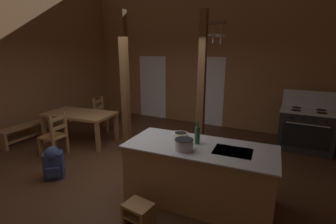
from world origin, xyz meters
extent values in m
cube|color=#422819|center=(0.00, 0.00, -0.05)|extent=(8.15, 7.91, 0.10)
cube|color=#93663F|center=(0.00, 3.62, 2.33)|extent=(8.15, 0.14, 4.67)
cube|color=white|center=(-1.65, 3.55, 1.02)|extent=(1.00, 0.01, 2.05)
cube|color=white|center=(0.37, 3.55, 1.02)|extent=(0.84, 0.01, 2.05)
cube|color=#9E7044|center=(1.47, -0.26, 0.43)|extent=(2.16, 1.05, 0.86)
cube|color=#B7BABF|center=(1.47, -0.26, 0.87)|extent=(2.22, 1.11, 0.02)
cube|color=black|center=(1.94, -0.22, 0.88)|extent=(0.55, 0.44, 0.00)
cube|color=black|center=(1.44, 0.17, 0.05)|extent=(1.99, 0.18, 0.10)
cube|color=black|center=(2.93, 2.75, 0.45)|extent=(1.11, 0.78, 0.90)
cube|color=black|center=(2.93, 2.36, 0.42)|extent=(0.94, 0.02, 0.52)
cylinder|color=#B7BABF|center=(2.93, 2.34, 0.70)|extent=(0.83, 0.04, 0.02)
cube|color=#B7BABF|center=(2.93, 2.75, 0.92)|extent=(1.15, 0.82, 0.03)
cube|color=#B7BABF|center=(2.94, 3.11, 1.12)|extent=(1.14, 0.06, 0.40)
cylinder|color=black|center=(3.18, 2.59, 0.94)|extent=(0.20, 0.20, 0.01)
cylinder|color=black|center=(2.68, 2.60, 0.94)|extent=(0.20, 0.20, 0.01)
cylinder|color=black|center=(3.18, 2.90, 0.94)|extent=(0.20, 0.20, 0.01)
cylinder|color=black|center=(2.69, 2.90, 0.94)|extent=(0.20, 0.20, 0.01)
cylinder|color=black|center=(3.26, 2.34, 0.82)|extent=(0.04, 0.03, 0.04)
cylinder|color=black|center=(3.04, 2.35, 0.82)|extent=(0.04, 0.03, 0.04)
cylinder|color=black|center=(2.82, 2.35, 0.82)|extent=(0.04, 0.03, 0.04)
cylinder|color=black|center=(2.60, 2.35, 0.82)|extent=(0.04, 0.03, 0.04)
cube|color=brown|center=(0.87, 1.40, 1.51)|extent=(0.15, 0.15, 3.02)
cube|color=brown|center=(1.05, 1.40, 2.75)|extent=(0.49, 0.10, 0.06)
cylinder|color=#B7BABF|center=(1.07, 1.40, 2.65)|extent=(0.01, 0.01, 0.20)
cylinder|color=#B7BABF|center=(1.07, 1.40, 2.52)|extent=(0.22, 0.22, 0.04)
cylinder|color=#B7BABF|center=(1.07, 1.40, 2.44)|extent=(0.02, 0.02, 0.14)
cylinder|color=#B7BABF|center=(1.22, 1.41, 2.64)|extent=(0.01, 0.01, 0.22)
cylinder|color=#B7BABF|center=(1.22, 1.41, 2.51)|extent=(0.22, 0.22, 0.04)
cylinder|color=#B7BABF|center=(1.22, 1.41, 2.43)|extent=(0.02, 0.02, 0.14)
cube|color=brown|center=(-0.60, 0.72, 1.51)|extent=(0.14, 0.14, 3.02)
cube|color=#9E7044|center=(0.98, -1.14, 0.28)|extent=(0.38, 0.31, 0.04)
cube|color=#9E7044|center=(0.82, -1.12, 0.13)|extent=(0.07, 0.28, 0.26)
cube|color=#9E7044|center=(1.14, -1.15, 0.13)|extent=(0.07, 0.28, 0.26)
cube|color=#9E7044|center=(0.98, -1.14, 0.14)|extent=(0.34, 0.31, 0.03)
cube|color=#9E7044|center=(-2.03, 0.69, 0.71)|extent=(1.81, 1.13, 0.06)
cube|color=#9E7044|center=(-2.87, 0.97, 0.34)|extent=(0.09, 0.09, 0.68)
cube|color=#9E7044|center=(-1.30, 1.18, 0.34)|extent=(0.09, 0.09, 0.68)
cube|color=#9E7044|center=(-2.76, 0.19, 0.34)|extent=(0.09, 0.09, 0.68)
cube|color=#9E7044|center=(-1.19, 0.41, 0.34)|extent=(0.09, 0.09, 0.68)
cube|color=#9E7044|center=(-2.08, 1.63, 0.43)|extent=(0.50, 0.50, 0.04)
cube|color=#9E7044|center=(-1.92, 1.84, 0.21)|extent=(0.06, 0.06, 0.41)
cube|color=#9E7044|center=(-1.86, 1.47, 0.21)|extent=(0.06, 0.06, 0.41)
cube|color=#9E7044|center=(-2.29, 1.79, 0.47)|extent=(0.06, 0.06, 0.95)
cube|color=#9E7044|center=(-2.24, 1.41, 0.47)|extent=(0.06, 0.06, 0.95)
cube|color=#9E7044|center=(-2.27, 1.60, 0.84)|extent=(0.09, 0.38, 0.07)
cube|color=#9E7044|center=(-2.27, 1.60, 0.65)|extent=(0.09, 0.38, 0.07)
cube|color=#9E7044|center=(-1.90, -0.19, 0.43)|extent=(0.49, 0.49, 0.04)
cube|color=#9E7044|center=(-2.07, -0.40, 0.21)|extent=(0.06, 0.06, 0.41)
cube|color=#9E7044|center=(-2.11, -0.02, 0.21)|extent=(0.06, 0.06, 0.41)
cube|color=#9E7044|center=(-1.69, -0.35, 0.47)|extent=(0.06, 0.06, 0.95)
cube|color=#9E7044|center=(-1.74, 0.02, 0.47)|extent=(0.06, 0.06, 0.95)
cube|color=#9E7044|center=(-1.71, -0.17, 0.84)|extent=(0.08, 0.38, 0.07)
cube|color=#9E7044|center=(-1.71, -0.17, 0.65)|extent=(0.08, 0.38, 0.07)
cube|color=#9E7044|center=(-3.20, -0.06, 0.42)|extent=(0.40, 1.16, 0.04)
cube|color=#9E7044|center=(-3.18, -0.57, 0.20)|extent=(0.31, 0.07, 0.40)
cube|color=#9E7044|center=(-3.22, 0.45, 0.20)|extent=(0.31, 0.07, 0.40)
cube|color=#9E7044|center=(-3.20, -0.06, 0.12)|extent=(0.09, 0.94, 0.06)
cube|color=navy|center=(-1.05, -0.84, 0.24)|extent=(0.38, 0.38, 0.48)
cube|color=navy|center=(-0.96, -0.94, 0.17)|extent=(0.21, 0.20, 0.17)
cylinder|color=black|center=(-1.06, -0.69, 0.24)|extent=(0.06, 0.06, 0.38)
cylinder|color=black|center=(-1.20, -0.82, 0.24)|extent=(0.06, 0.06, 0.38)
sphere|color=navy|center=(-1.05, -0.84, 0.46)|extent=(0.38, 0.38, 0.27)
cylinder|color=#B7BABF|center=(1.33, -0.49, 0.96)|extent=(0.25, 0.25, 0.15)
cylinder|color=black|center=(1.33, -0.49, 1.04)|extent=(0.26, 0.26, 0.01)
cylinder|color=#B7BABF|center=(1.19, -0.49, 0.99)|extent=(0.05, 0.02, 0.02)
cylinder|color=#B7BABF|center=(1.47, -0.49, 0.99)|extent=(0.05, 0.02, 0.02)
cylinder|color=silver|center=(1.08, -0.08, 0.92)|extent=(0.23, 0.23, 0.08)
cylinder|color=black|center=(1.08, -0.08, 0.97)|extent=(0.19, 0.19, 0.00)
cylinder|color=#2D5638|center=(1.40, -0.18, 1.01)|extent=(0.08, 0.08, 0.26)
cylinder|color=#2D5638|center=(1.40, -0.18, 1.18)|extent=(0.03, 0.03, 0.09)
camera|label=1|loc=(2.59, -3.35, 2.23)|focal=25.71mm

